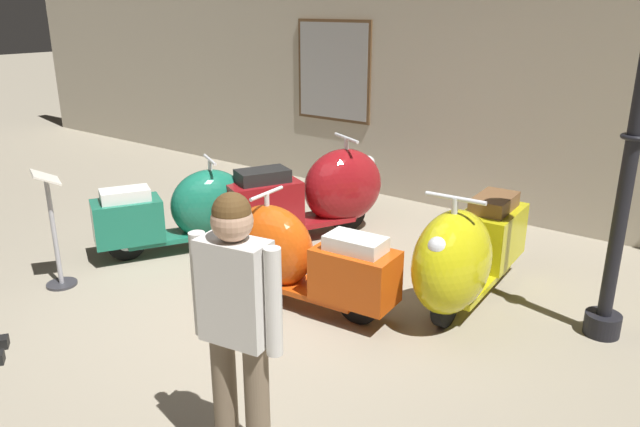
# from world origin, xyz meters

# --- Properties ---
(ground_plane) EXTENTS (60.00, 60.00, 0.00)m
(ground_plane) POSITION_xyz_m (0.00, 0.00, 0.00)
(ground_plane) COLOR gray
(showroom_back_wall) EXTENTS (18.00, 0.63, 3.73)m
(showroom_back_wall) POSITION_xyz_m (0.14, 3.64, 1.87)
(showroom_back_wall) COLOR #BCB29E
(showroom_back_wall) RESTS_ON ground
(scooter_0) EXTENTS (1.17, 1.64, 0.99)m
(scooter_0) POSITION_xyz_m (-1.48, 0.55, 0.45)
(scooter_0) COLOR black
(scooter_0) RESTS_ON ground
(scooter_1) EXTENTS (1.28, 1.89, 1.13)m
(scooter_1) POSITION_xyz_m (-0.61, 1.75, 0.51)
(scooter_1) COLOR black
(scooter_1) RESTS_ON ground
(scooter_2) EXTENTS (1.65, 0.59, 0.99)m
(scooter_2) POSITION_xyz_m (0.24, 0.29, 0.45)
(scooter_2) COLOR black
(scooter_2) RESTS_ON ground
(scooter_3) EXTENTS (0.64, 1.85, 1.11)m
(scooter_3) POSITION_xyz_m (1.45, 1.10, 0.51)
(scooter_3) COLOR black
(scooter_3) RESTS_ON ground
(lamppost) EXTENTS (0.31, 0.31, 3.09)m
(lamppost) POSITION_xyz_m (2.54, 1.37, 1.79)
(lamppost) COLOR black
(lamppost) RESTS_ON ground
(visitor_1) EXTENTS (0.55, 0.31, 1.64)m
(visitor_1) POSITION_xyz_m (1.26, -1.43, 0.95)
(visitor_1) COLOR black
(visitor_1) RESTS_ON ground
(info_stanchion) EXTENTS (0.38, 0.33, 1.12)m
(info_stanchion) POSITION_xyz_m (-1.76, -0.77, 0.47)
(info_stanchion) COLOR #333338
(info_stanchion) RESTS_ON ground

